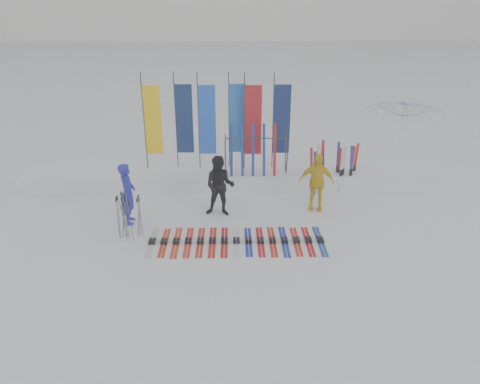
{
  "coord_description": "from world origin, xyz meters",
  "views": [
    {
      "loc": [
        -0.02,
        -10.34,
        6.02
      ],
      "look_at": [
        0.2,
        1.6,
        1.0
      ],
      "focal_mm": 35.0,
      "sensor_mm": 36.0,
      "label": 1
    }
  ],
  "objects_px": {
    "person_yellow": "(316,182)",
    "ski_rack": "(256,150)",
    "person_blue": "(128,194)",
    "ski_row": "(236,241)",
    "person_black": "(220,186)",
    "tent_canopy": "(401,137)"
  },
  "relations": [
    {
      "from": "person_yellow",
      "to": "ski_row",
      "type": "distance_m",
      "value": 3.28
    },
    {
      "from": "person_blue",
      "to": "tent_canopy",
      "type": "relative_size",
      "value": 0.59
    },
    {
      "from": "person_yellow",
      "to": "tent_canopy",
      "type": "distance_m",
      "value": 4.81
    },
    {
      "from": "tent_canopy",
      "to": "person_black",
      "type": "bearing_deg",
      "value": -151.41
    },
    {
      "from": "person_blue",
      "to": "person_black",
      "type": "height_order",
      "value": "person_black"
    },
    {
      "from": "tent_canopy",
      "to": "ski_rack",
      "type": "xyz_separation_m",
      "value": [
        -5.31,
        -1.59,
        0.04
      ]
    },
    {
      "from": "person_blue",
      "to": "ski_rack",
      "type": "xyz_separation_m",
      "value": [
        3.72,
        2.4,
        0.49
      ]
    },
    {
      "from": "person_yellow",
      "to": "ski_rack",
      "type": "xyz_separation_m",
      "value": [
        -1.73,
        1.6,
        0.5
      ]
    },
    {
      "from": "ski_row",
      "to": "ski_rack",
      "type": "xyz_separation_m",
      "value": [
        0.68,
        3.65,
        1.35
      ]
    },
    {
      "from": "person_blue",
      "to": "ski_row",
      "type": "xyz_separation_m",
      "value": [
        3.04,
        -1.24,
        -0.86
      ]
    },
    {
      "from": "person_blue",
      "to": "person_black",
      "type": "xyz_separation_m",
      "value": [
        2.58,
        0.47,
        0.02
      ]
    },
    {
      "from": "ski_row",
      "to": "tent_canopy",
      "type": "bearing_deg",
      "value": 41.13
    },
    {
      "from": "person_yellow",
      "to": "ski_rack",
      "type": "relative_size",
      "value": 0.87
    },
    {
      "from": "person_yellow",
      "to": "person_black",
      "type": "bearing_deg",
      "value": -162.16
    },
    {
      "from": "person_blue",
      "to": "person_yellow",
      "type": "distance_m",
      "value": 5.52
    },
    {
      "from": "ski_row",
      "to": "person_yellow",
      "type": "bearing_deg",
      "value": 40.27
    },
    {
      "from": "person_yellow",
      "to": "person_blue",
      "type": "bearing_deg",
      "value": -160.36
    },
    {
      "from": "person_blue",
      "to": "ski_row",
      "type": "distance_m",
      "value": 3.4
    },
    {
      "from": "person_yellow",
      "to": "tent_canopy",
      "type": "height_order",
      "value": "tent_canopy"
    },
    {
      "from": "person_blue",
      "to": "ski_rack",
      "type": "height_order",
      "value": "ski_rack"
    },
    {
      "from": "person_black",
      "to": "ski_rack",
      "type": "height_order",
      "value": "ski_rack"
    },
    {
      "from": "person_blue",
      "to": "person_yellow",
      "type": "height_order",
      "value": "person_blue"
    }
  ]
}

